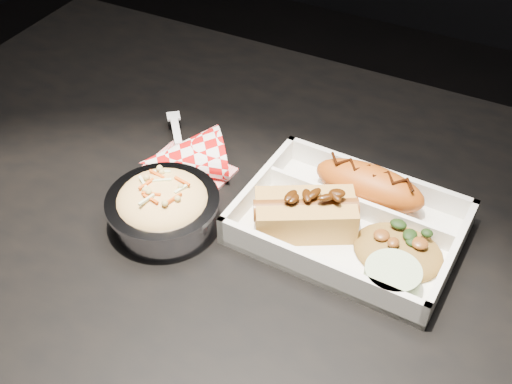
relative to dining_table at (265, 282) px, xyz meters
The scene contains 8 objects.
dining_table is the anchor object (origin of this frame).
food_tray 0.14m from the dining_table, 28.04° to the left, with size 0.26×0.19×0.04m.
fried_pastry 0.18m from the dining_table, 48.73° to the left, with size 0.14×0.06×0.05m, color #B24F11.
hotdog 0.13m from the dining_table, 27.83° to the left, with size 0.13×0.11×0.06m.
fried_rice_mound 0.19m from the dining_table, 11.72° to the left, with size 0.10×0.08×0.03m, color olive.
cupcake_liner 0.20m from the dining_table, ahead, with size 0.06×0.06×0.03m, color #A8C091.
foil_coleslaw_cup 0.17m from the dining_table, 158.57° to the right, with size 0.13×0.13×0.07m.
napkin_fork 0.19m from the dining_table, 159.91° to the left, with size 0.15×0.16×0.10m.
Camera 1 is at (0.23, -0.48, 1.30)m, focal length 45.00 mm.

